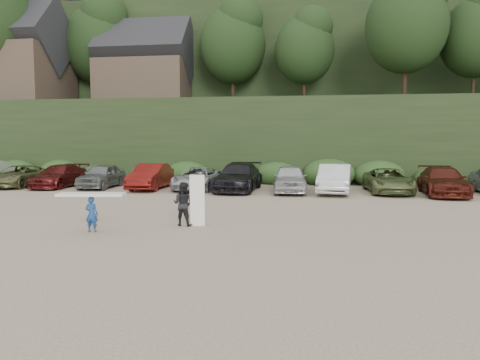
# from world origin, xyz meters

# --- Properties ---
(ground) EXTENTS (120.00, 120.00, 0.00)m
(ground) POSITION_xyz_m (0.00, 0.00, 0.00)
(ground) COLOR tan
(ground) RESTS_ON ground
(hillside_backdrop) EXTENTS (90.00, 41.50, 28.00)m
(hillside_backdrop) POSITION_xyz_m (-0.26, 35.93, 11.22)
(hillside_backdrop) COLOR black
(hillside_backdrop) RESTS_ON ground
(parked_cars) EXTENTS (39.35, 5.88, 1.64)m
(parked_cars) POSITION_xyz_m (-1.92, 10.02, 0.76)
(parked_cars) COLOR silver
(parked_cars) RESTS_ON ground
(child_surfer) EXTENTS (2.28, 0.95, 1.33)m
(child_surfer) POSITION_xyz_m (-4.13, -2.79, 0.90)
(child_surfer) COLOR navy
(child_surfer) RESTS_ON ground
(adult_surfer) EXTENTS (1.26, 0.71, 1.87)m
(adult_surfer) POSITION_xyz_m (-1.36, -1.19, 0.81)
(adult_surfer) COLOR black
(adult_surfer) RESTS_ON ground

